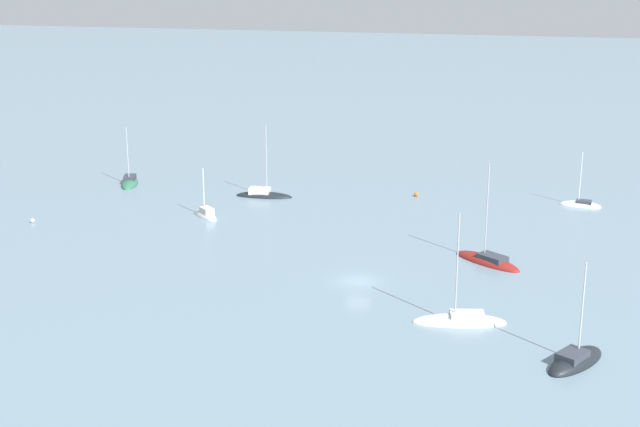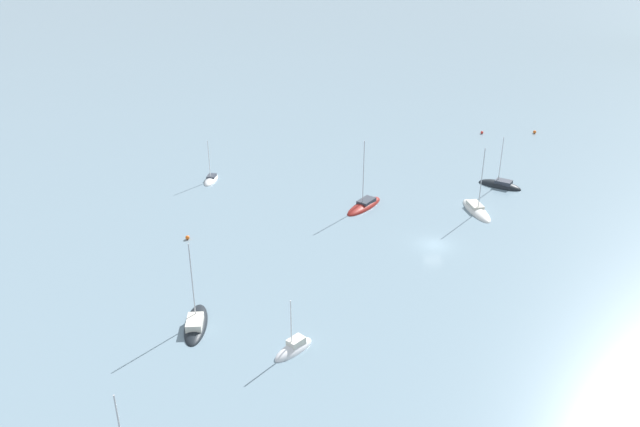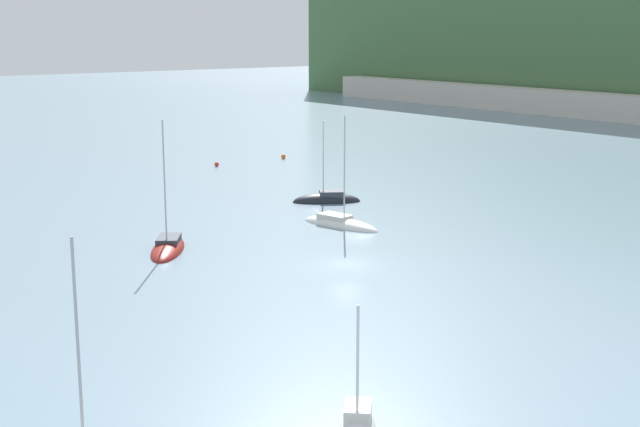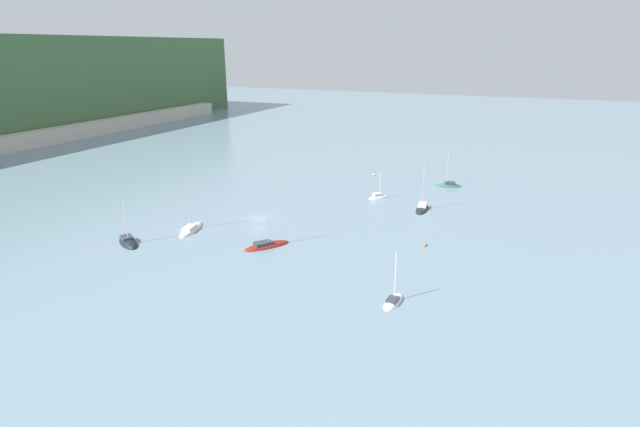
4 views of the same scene
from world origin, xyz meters
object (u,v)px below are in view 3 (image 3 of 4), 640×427
object	(u,v)px
sailboat_4	(327,201)
sailboat_1	(168,249)
sailboat_3	(340,225)
mooring_buoy_2	(217,164)
mooring_buoy_0	(283,156)

from	to	relation	value
sailboat_4	sailboat_1	bearing A→B (deg)	51.48
sailboat_1	sailboat_3	size ratio (longest dim) A/B	1.05
mooring_buoy_2	sailboat_4	bearing A→B (deg)	-6.49
mooring_buoy_2	sailboat_3	bearing A→B (deg)	-13.62
sailboat_1	sailboat_4	xyz separation A→B (m)	(-8.81, 24.00, -0.01)
sailboat_3	sailboat_4	distance (m)	11.99
sailboat_1	mooring_buoy_2	xyz separation A→B (m)	(-38.14, 27.33, 0.21)
sailboat_3	mooring_buoy_0	bearing A→B (deg)	140.16
sailboat_3	mooring_buoy_2	size ratio (longest dim) A/B	18.74
sailboat_3	mooring_buoy_2	distance (m)	40.71
sailboat_4	mooring_buoy_0	size ratio (longest dim) A/B	14.44
sailboat_1	sailboat_3	distance (m)	17.80
sailboat_1	sailboat_3	bearing A→B (deg)	121.06
sailboat_1	mooring_buoy_2	world-z (taller)	sailboat_1
sailboat_1	mooring_buoy_0	xyz separation A→B (m)	(-38.51, 38.75, 0.24)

